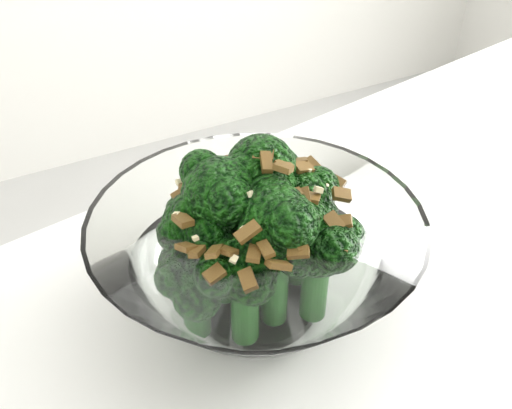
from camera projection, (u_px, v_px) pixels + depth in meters
broccoli_dish at (256, 253)px, 0.44m from camera, size 0.25×0.25×0.14m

